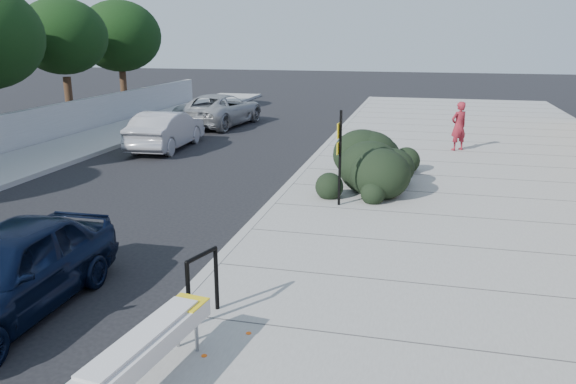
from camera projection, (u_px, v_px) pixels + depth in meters
name	position (u px, v px, depth m)	size (l,w,h in m)	color
ground	(215.00, 271.00, 10.55)	(120.00, 120.00, 0.00)	black
sidewalk_near	(499.00, 210.00, 13.94)	(11.20, 50.00, 0.15)	gray
curb_near	(281.00, 195.00, 15.21)	(0.22, 50.00, 0.17)	#9E9E99
curb_far	(26.00, 178.00, 17.03)	(0.22, 50.00, 0.17)	#9E9E99
tree_far_e	(62.00, 37.00, 25.36)	(4.00, 4.00, 5.90)	#332114
tree_far_f	(120.00, 36.00, 30.04)	(4.40, 4.40, 6.07)	#332114
bench	(148.00, 344.00, 6.74)	(0.76, 2.29, 0.68)	gray
bike_rack	(203.00, 279.00, 8.34)	(0.26, 0.69, 1.04)	black
sign_post	(340.00, 152.00, 13.76)	(0.10, 0.28, 2.38)	black
hedge	(373.00, 156.00, 16.00)	(2.11, 4.22, 1.58)	black
sedan_navy	(7.00, 271.00, 8.72)	(1.73, 4.29, 1.46)	black
wagon_silver	(166.00, 130.00, 21.63)	(1.55, 4.44, 1.46)	#ADADB2
suv_silver	(220.00, 110.00, 27.21)	(2.54, 5.50, 1.53)	#999C9E
pedestrian	(459.00, 126.00, 20.56)	(0.65, 0.43, 1.79)	maroon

